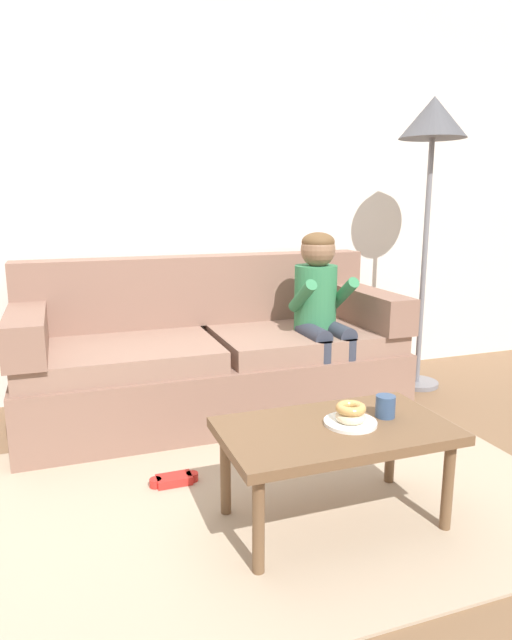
{
  "coord_description": "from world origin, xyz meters",
  "views": [
    {
      "loc": [
        -0.69,
        -2.31,
        1.29
      ],
      "look_at": [
        0.29,
        0.45,
        0.65
      ],
      "focal_mm": 30.98,
      "sensor_mm": 36.0,
      "label": 1
    }
  ],
  "objects_px": {
    "donut": "(350,417)",
    "toy_controller": "(174,481)",
    "mug": "(385,406)",
    "couch": "(212,358)",
    "floor_lamp": "(432,138)",
    "coffee_table": "(335,438)",
    "person_child": "(321,305)"
  },
  "relations": [
    {
      "from": "donut",
      "to": "toy_controller",
      "type": "distance_m",
      "value": 0.9
    },
    {
      "from": "mug",
      "to": "toy_controller",
      "type": "height_order",
      "value": "mug"
    },
    {
      "from": "couch",
      "to": "floor_lamp",
      "type": "relative_size",
      "value": 1.17
    },
    {
      "from": "couch",
      "to": "floor_lamp",
      "type": "xyz_separation_m",
      "value": [
        1.49,
        -0.02,
        1.34
      ]
    },
    {
      "from": "coffee_table",
      "to": "floor_lamp",
      "type": "bearing_deg",
      "value": 44.58
    },
    {
      "from": "couch",
      "to": "toy_controller",
      "type": "height_order",
      "value": "couch"
    },
    {
      "from": "couch",
      "to": "mug",
      "type": "xyz_separation_m",
      "value": [
        0.37,
        -1.34,
        0.13
      ]
    },
    {
      "from": "coffee_table",
      "to": "mug",
      "type": "height_order",
      "value": "mug"
    },
    {
      "from": "person_child",
      "to": "floor_lamp",
      "type": "distance_m",
      "value": 1.34
    },
    {
      "from": "person_child",
      "to": "toy_controller",
      "type": "xyz_separation_m",
      "value": [
        -1.05,
        -0.65,
        -0.65
      ]
    },
    {
      "from": "donut",
      "to": "floor_lamp",
      "type": "height_order",
      "value": "floor_lamp"
    },
    {
      "from": "person_child",
      "to": "donut",
      "type": "distance_m",
      "value": 1.25
    },
    {
      "from": "couch",
      "to": "donut",
      "type": "height_order",
      "value": "couch"
    },
    {
      "from": "person_child",
      "to": "toy_controller",
      "type": "bearing_deg",
      "value": -148.32
    },
    {
      "from": "coffee_table",
      "to": "couch",
      "type": "bearing_deg",
      "value": 95.69
    },
    {
      "from": "donut",
      "to": "mug",
      "type": "bearing_deg",
      "value": 7.03
    },
    {
      "from": "person_child",
      "to": "mug",
      "type": "height_order",
      "value": "person_child"
    },
    {
      "from": "person_child",
      "to": "toy_controller",
      "type": "distance_m",
      "value": 1.39
    },
    {
      "from": "mug",
      "to": "couch",
      "type": "bearing_deg",
      "value": 105.42
    },
    {
      "from": "couch",
      "to": "coffee_table",
      "type": "distance_m",
      "value": 1.37
    },
    {
      "from": "floor_lamp",
      "to": "mug",
      "type": "bearing_deg",
      "value": -130.38
    },
    {
      "from": "couch",
      "to": "donut",
      "type": "bearing_deg",
      "value": -81.73
    },
    {
      "from": "toy_controller",
      "to": "couch",
      "type": "bearing_deg",
      "value": 85.14
    },
    {
      "from": "person_child",
      "to": "toy_controller",
      "type": "relative_size",
      "value": 4.87
    },
    {
      "from": "couch",
      "to": "floor_lamp",
      "type": "bearing_deg",
      "value": -0.77
    },
    {
      "from": "couch",
      "to": "toy_controller",
      "type": "xyz_separation_m",
      "value": [
        -0.41,
        -0.85,
        -0.32
      ]
    },
    {
      "from": "couch",
      "to": "toy_controller",
      "type": "relative_size",
      "value": 10.0
    },
    {
      "from": "couch",
      "to": "coffee_table",
      "type": "height_order",
      "value": "couch"
    },
    {
      "from": "mug",
      "to": "toy_controller",
      "type": "bearing_deg",
      "value": 148.11
    },
    {
      "from": "toy_controller",
      "to": "person_child",
      "type": "bearing_deg",
      "value": 52.79
    },
    {
      "from": "person_child",
      "to": "donut",
      "type": "height_order",
      "value": "person_child"
    },
    {
      "from": "couch",
      "to": "toy_controller",
      "type": "bearing_deg",
      "value": -115.97
    }
  ]
}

